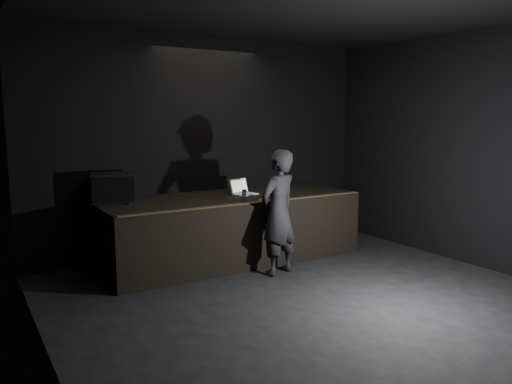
{
  "coord_description": "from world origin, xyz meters",
  "views": [
    {
      "loc": [
        -3.62,
        -4.03,
        2.23
      ],
      "look_at": [
        0.23,
        2.3,
        1.1
      ],
      "focal_mm": 35.0,
      "sensor_mm": 36.0,
      "label": 1
    }
  ],
  "objects": [
    {
      "name": "wii_remote",
      "position": [
        0.21,
        2.08,
        1.01
      ],
      "size": [
        0.08,
        0.14,
        0.03
      ],
      "primitive_type": "cube",
      "rotation": [
        0.0,
        0.0,
        0.39
      ],
      "color": "white",
      "rests_on": "stage_riser"
    },
    {
      "name": "beer_can",
      "position": [
        0.01,
        2.27,
        1.08
      ],
      "size": [
        0.07,
        0.07,
        0.16
      ],
      "color": "silver",
      "rests_on": "stage_riser"
    },
    {
      "name": "laptop",
      "position": [
        0.27,
        2.79,
        1.06
      ],
      "size": [
        0.41,
        0.39,
        0.24
      ],
      "rotation": [
        0.0,
        0.0,
        0.25
      ],
      "color": "white",
      "rests_on": "stage_riser"
    },
    {
      "name": "person",
      "position": [
        0.23,
        1.7,
        0.89
      ],
      "size": [
        0.74,
        0.6,
        1.78
      ],
      "primitive_type": "imported",
      "rotation": [
        0.0,
        0.0,
        3.44
      ],
      "color": "black",
      "rests_on": "ground"
    },
    {
      "name": "stage_riser",
      "position": [
        0.0,
        2.73,
        0.5
      ],
      "size": [
        4.0,
        1.5,
        1.0
      ],
      "primitive_type": "cube",
      "color": "black",
      "rests_on": "ground"
    },
    {
      "name": "cable",
      "position": [
        -1.18,
        3.05,
        1.01
      ],
      "size": [
        0.78,
        0.48,
        0.02
      ],
      "primitive_type": "cylinder",
      "rotation": [
        0.0,
        1.57,
        0.54
      ],
      "color": "black",
      "rests_on": "stage_riser"
    },
    {
      "name": "plastic_cup",
      "position": [
        0.29,
        2.93,
        1.05
      ],
      "size": [
        0.08,
        0.08,
        0.1
      ],
      "primitive_type": "cylinder",
      "color": "white",
      "rests_on": "stage_riser"
    },
    {
      "name": "riser_lip",
      "position": [
        0.0,
        2.02,
        1.01
      ],
      "size": [
        3.92,
        0.1,
        0.01
      ],
      "primitive_type": "cube",
      "color": "brown",
      "rests_on": "stage_riser"
    },
    {
      "name": "ground",
      "position": [
        0.0,
        0.0,
        0.0
      ],
      "size": [
        7.0,
        7.0,
        0.0
      ],
      "primitive_type": "plane",
      "color": "black",
      "rests_on": "ground"
    },
    {
      "name": "stage_monitor",
      "position": [
        -1.67,
        3.15,
        1.21
      ],
      "size": [
        0.73,
        0.62,
        0.42
      ],
      "rotation": [
        0.0,
        0.0,
        -0.29
      ],
      "color": "black",
      "rests_on": "stage_riser"
    },
    {
      "name": "room_walls",
      "position": [
        0.0,
        0.0,
        2.02
      ],
      "size": [
        6.1,
        7.1,
        3.52
      ],
      "color": "black",
      "rests_on": "ground"
    }
  ]
}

